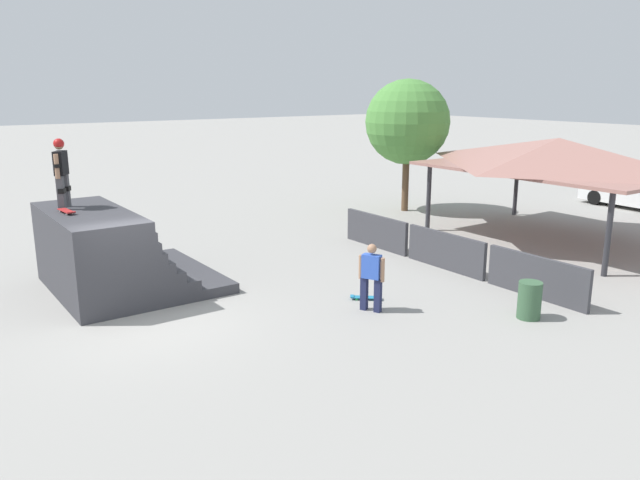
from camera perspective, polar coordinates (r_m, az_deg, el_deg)
ground_plane at (r=14.39m, az=-15.62°, el=-7.33°), size 160.00×160.00×0.00m
quarter_pipe_ramp at (r=16.66m, az=-18.86°, el=-1.40°), size 4.27×3.89×2.10m
skater_on_deck at (r=16.83m, az=-22.58°, el=6.06°), size 0.71×0.53×1.74m
skateboard_on_deck at (r=16.24m, az=-22.15°, el=2.47°), size 0.77×0.27×0.09m
bystander_walking at (r=14.37m, az=4.73°, el=-3.12°), size 0.62×0.38×1.60m
skateboard_on_ground at (r=15.36m, az=4.14°, el=-5.24°), size 0.65×0.73×0.09m
barrier_fence at (r=18.08m, az=11.41°, el=-1.00°), size 8.97×0.12×1.05m
pavilion_shelter at (r=22.18m, az=20.93°, el=7.32°), size 8.04×5.75×3.43m
tree_beside_pavilion at (r=26.03m, az=7.99°, el=10.61°), size 3.44×3.44×5.39m
trash_bin at (r=14.78m, az=18.61°, el=-5.24°), size 0.52×0.52×0.85m
parked_car_white at (r=29.99m, az=26.69°, el=3.81°), size 4.30×1.86×1.27m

